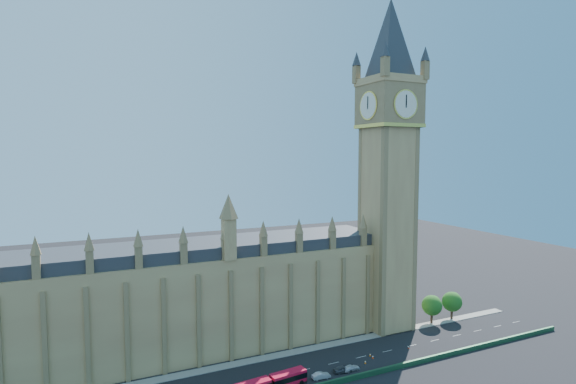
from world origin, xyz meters
name	(u,v)px	position (x,y,z in m)	size (l,w,h in m)	color
ground	(289,373)	(0.00, 0.00, 0.00)	(400.00, 400.00, 0.00)	black
palace_westminster	(161,302)	(-25.00, 22.00, 13.86)	(120.00, 20.00, 28.00)	#A57C50
elizabeth_tower	(389,140)	(38.00, 13.99, 54.56)	(20.59, 20.59, 105.00)	#A57C50
kerb_north	(273,356)	(0.00, 9.50, 0.08)	(160.00, 3.00, 0.16)	gray
tree_east_near	(432,305)	(52.22, 10.08, 5.64)	(6.00, 6.00, 8.50)	#382619
tree_east_far	(452,301)	(60.22, 10.08, 5.64)	(6.00, 6.00, 8.50)	#382619
red_bus	(268,384)	(-7.39, -5.40, 1.62)	(18.26, 4.42, 3.08)	red
car_grey	(342,369)	(11.45, -4.88, 0.75)	(1.78, 4.42, 1.51)	#46484E
car_silver	(321,376)	(5.53, -5.32, 0.71)	(1.50, 4.29, 1.41)	#B7BABF
car_white	(351,368)	(13.74, -4.95, 0.64)	(1.80, 4.44, 1.29)	silver
cone_a	(370,355)	(22.25, -0.59, 0.35)	(0.56, 0.56, 0.72)	black
cone_b	(365,362)	(18.83, -3.42, 0.37)	(0.62, 0.62, 0.75)	black
cone_c	(373,357)	(22.12, -1.90, 0.39)	(0.55, 0.55, 0.78)	black
cone_d	(409,347)	(34.00, -1.14, 0.33)	(0.50, 0.50, 0.67)	black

